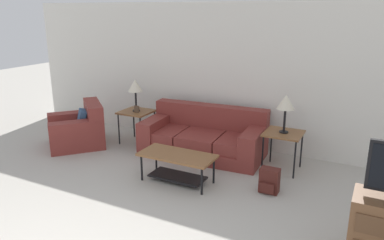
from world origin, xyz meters
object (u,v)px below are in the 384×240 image
(side_table_left, at_px, (136,114))
(side_table_right, at_px, (283,136))
(couch, at_px, (204,138))
(armchair, at_px, (78,130))
(backpack, at_px, (269,181))
(coffee_table, at_px, (177,161))
(table_lamp_left, at_px, (135,86))
(table_lamp_right, at_px, (286,103))

(side_table_left, bearing_deg, side_table_right, 0.00)
(couch, height_order, side_table_left, couch)
(armchair, distance_m, backpack, 3.74)
(coffee_table, relative_size, side_table_left, 1.79)
(backpack, bearing_deg, couch, 148.03)
(table_lamp_left, distance_m, backpack, 3.10)
(armchair, bearing_deg, side_table_left, 34.79)
(coffee_table, xyz_separation_m, backpack, (1.30, 0.30, -0.15))
(side_table_right, relative_size, table_lamp_left, 1.04)
(side_table_left, height_order, backpack, side_table_left)
(couch, relative_size, side_table_right, 3.46)
(couch, distance_m, table_lamp_left, 1.61)
(table_lamp_left, height_order, table_lamp_right, same)
(armchair, height_order, table_lamp_right, table_lamp_right)
(table_lamp_left, distance_m, table_lamp_right, 2.79)
(side_table_right, bearing_deg, table_lamp_left, -180.00)
(coffee_table, xyz_separation_m, side_table_right, (1.26, 1.15, 0.24))
(side_table_right, bearing_deg, coffee_table, -137.72)
(coffee_table, bearing_deg, table_lamp_left, 143.20)
(coffee_table, bearing_deg, side_table_right, 42.28)
(coffee_table, xyz_separation_m, side_table_left, (-1.53, 1.15, 0.24))
(backpack, bearing_deg, coffee_table, -167.24)
(coffee_table, distance_m, table_lamp_right, 1.87)
(armchair, height_order, table_lamp_left, table_lamp_left)
(coffee_table, xyz_separation_m, table_lamp_left, (-1.53, 1.15, 0.77))
(armchair, xyz_separation_m, side_table_right, (3.69, 0.62, 0.28))
(armchair, xyz_separation_m, backpack, (3.73, -0.23, -0.12))
(armchair, bearing_deg, table_lamp_left, 34.79)
(armchair, distance_m, table_lamp_left, 1.36)
(coffee_table, bearing_deg, armchair, 167.84)
(side_table_left, bearing_deg, table_lamp_left, -63.43)
(armchair, bearing_deg, couch, 16.39)
(armchair, distance_m, side_table_right, 3.75)
(table_lamp_left, xyz_separation_m, table_lamp_right, (2.79, 0.00, 0.00))
(coffee_table, relative_size, table_lamp_left, 1.86)
(couch, xyz_separation_m, table_lamp_left, (-1.39, -0.05, 0.81))
(side_table_left, xyz_separation_m, table_lamp_left, (0.00, -0.00, 0.53))
(backpack, bearing_deg, table_lamp_right, 92.95)
(couch, xyz_separation_m, side_table_right, (1.40, -0.05, 0.27))
(couch, distance_m, armchair, 2.38)
(table_lamp_right, height_order, backpack, table_lamp_right)
(armchair, height_order, side_table_left, armchair)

